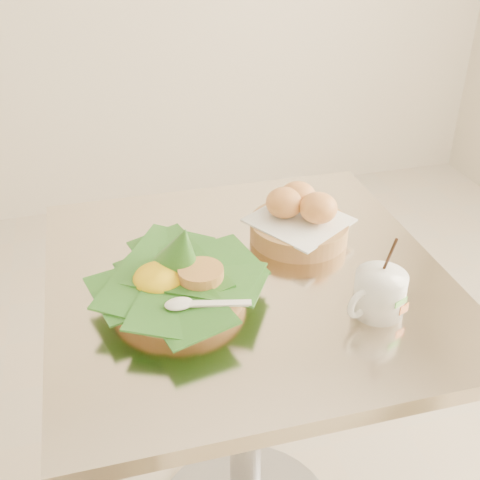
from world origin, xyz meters
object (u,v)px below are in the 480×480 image
object	(u,v)px
rice_basket	(178,277)
coffee_mug	(379,293)
cafe_table	(246,365)
bread_basket	(299,219)

from	to	relation	value
rice_basket	coffee_mug	distance (m)	0.33
cafe_table	coffee_mug	distance (m)	0.35
cafe_table	bread_basket	distance (m)	0.31
coffee_mug	rice_basket	bearing A→B (deg)	156.84
rice_basket	coffee_mug	bearing A→B (deg)	-23.16
cafe_table	rice_basket	distance (m)	0.29
cafe_table	coffee_mug	size ratio (longest dim) A/B	5.21
cafe_table	bread_basket	bearing A→B (deg)	35.99
rice_basket	bread_basket	xyz separation A→B (m)	(0.26, 0.13, 0.00)
rice_basket	cafe_table	bearing A→B (deg)	13.85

